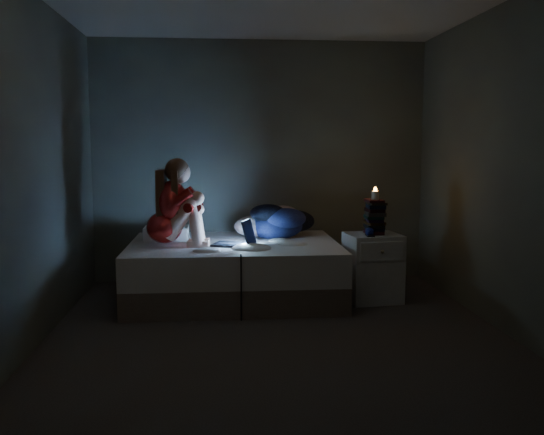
{
  "coord_description": "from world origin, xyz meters",
  "views": [
    {
      "loc": [
        -0.44,
        -4.6,
        1.48
      ],
      "look_at": [
        0.05,
        1.0,
        0.8
      ],
      "focal_mm": 39.42,
      "sensor_mm": 36.0,
      "label": 1
    }
  ],
  "objects": [
    {
      "name": "bed",
      "position": [
        -0.31,
        1.1,
        0.27
      ],
      "size": [
        1.99,
        1.5,
        0.55
      ],
      "primitive_type": null,
      "color": "silver",
      "rests_on": "ground"
    },
    {
      "name": "book_stack",
      "position": [
        1.02,
        0.89,
        0.81
      ],
      "size": [
        0.19,
        0.25,
        0.32
      ],
      "primitive_type": null,
      "color": "black",
      "rests_on": "nightstand"
    },
    {
      "name": "candle",
      "position": [
        1.02,
        0.89,
        1.01
      ],
      "size": [
        0.07,
        0.07,
        0.08
      ],
      "primitive_type": "cylinder",
      "color": "beige",
      "rests_on": "book_stack"
    },
    {
      "name": "wall_right",
      "position": [
        1.81,
        0.0,
        1.3
      ],
      "size": [
        0.02,
        3.8,
        2.6
      ],
      "primitive_type": "cube",
      "color": "#5D634F",
      "rests_on": "ground"
    },
    {
      "name": "wall_front",
      "position": [
        0.0,
        -1.91,
        1.3
      ],
      "size": [
        3.6,
        0.02,
        2.6
      ],
      "primitive_type": "cube",
      "color": "#5D634F",
      "rests_on": "ground"
    },
    {
      "name": "clothes_pile",
      "position": [
        0.12,
        1.4,
        0.73
      ],
      "size": [
        0.72,
        0.64,
        0.36
      ],
      "primitive_type": null,
      "rotation": [
        0.0,
        0.0,
        0.32
      ],
      "color": "#10114B",
      "rests_on": "bed"
    },
    {
      "name": "laptop",
      "position": [
        -0.32,
        0.91,
        0.68
      ],
      "size": [
        0.44,
        0.37,
        0.26
      ],
      "primitive_type": null,
      "rotation": [
        0.0,
        0.0,
        -0.35
      ],
      "color": "black",
      "rests_on": "bed"
    },
    {
      "name": "woman",
      "position": [
        -0.96,
        0.96,
        0.96
      ],
      "size": [
        0.53,
        0.36,
        0.82
      ],
      "primitive_type": null,
      "rotation": [
        0.0,
        0.0,
        -0.06
      ],
      "color": "#A51512",
      "rests_on": "bed"
    },
    {
      "name": "nightstand",
      "position": [
        1.0,
        0.89,
        0.32
      ],
      "size": [
        0.53,
        0.49,
        0.65
      ],
      "primitive_type": "cube",
      "rotation": [
        0.0,
        0.0,
        0.12
      ],
      "color": "silver",
      "rests_on": "ground"
    },
    {
      "name": "phone",
      "position": [
        0.93,
        0.78,
        0.65
      ],
      "size": [
        0.1,
        0.15,
        0.01
      ],
      "primitive_type": "cube",
      "rotation": [
        0.0,
        0.0,
        -0.2
      ],
      "color": "black",
      "rests_on": "nightstand"
    },
    {
      "name": "wall_back",
      "position": [
        0.0,
        1.91,
        1.3
      ],
      "size": [
        3.6,
        0.02,
        2.6
      ],
      "primitive_type": "cube",
      "color": "#5D634F",
      "rests_on": "ground"
    },
    {
      "name": "wall_left",
      "position": [
        -1.81,
        0.0,
        1.3
      ],
      "size": [
        0.02,
        3.8,
        2.6
      ],
      "primitive_type": "cube",
      "color": "#5D634F",
      "rests_on": "ground"
    },
    {
      "name": "pillow",
      "position": [
        -0.98,
        1.38,
        0.61
      ],
      "size": [
        0.43,
        0.31,
        0.12
      ],
      "primitive_type": "cube",
      "color": "silver",
      "rests_on": "bed"
    },
    {
      "name": "blue_orb",
      "position": [
        0.92,
        0.76,
        0.69
      ],
      "size": [
        0.08,
        0.08,
        0.08
      ],
      "primitive_type": "sphere",
      "color": "navy",
      "rests_on": "nightstand"
    },
    {
      "name": "floor",
      "position": [
        0.0,
        0.0,
        -0.01
      ],
      "size": [
        3.6,
        3.8,
        0.02
      ],
      "primitive_type": "cube",
      "color": "#322B28",
      "rests_on": "ground"
    }
  ]
}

